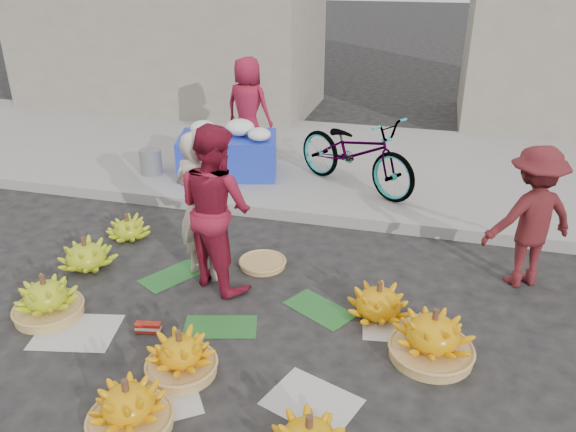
% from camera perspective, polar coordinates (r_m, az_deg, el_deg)
% --- Properties ---
extents(ground, '(80.00, 80.00, 0.00)m').
position_cam_1_polar(ground, '(5.28, -5.06, -10.09)').
color(ground, black).
rests_on(ground, ground).
extents(curb, '(40.00, 0.25, 0.15)m').
position_cam_1_polar(curb, '(7.07, 0.90, 0.32)').
color(curb, gray).
rests_on(curb, ground).
extents(sidewalk, '(40.00, 4.00, 0.12)m').
position_cam_1_polar(sidewalk, '(8.98, 4.19, 5.63)').
color(sidewalk, gray).
rests_on(sidewalk, ground).
extents(building_left, '(6.00, 3.00, 4.00)m').
position_cam_1_polar(building_left, '(12.58, -12.00, 19.79)').
color(building_left, gray).
rests_on(building_left, sidewalk).
extents(newspaper_scatter, '(3.20, 1.80, 0.00)m').
position_cam_1_polar(newspaper_scatter, '(4.69, -8.46, -15.43)').
color(newspaper_scatter, beige).
rests_on(newspaper_scatter, ground).
extents(banana_leaves, '(2.00, 1.00, 0.00)m').
position_cam_1_polar(banana_leaves, '(5.46, -5.35, -8.73)').
color(banana_leaves, '#1D5723').
rests_on(banana_leaves, ground).
extents(banana_bunch_0, '(0.65, 0.65, 0.43)m').
position_cam_1_polar(banana_bunch_0, '(5.62, -23.33, -7.71)').
color(banana_bunch_0, '#AD8148').
rests_on(banana_bunch_0, ground).
extents(banana_bunch_1, '(0.60, 0.60, 0.40)m').
position_cam_1_polar(banana_bunch_1, '(4.62, -10.85, -13.76)').
color(banana_bunch_1, '#AD8148').
rests_on(banana_bunch_1, ground).
extents(banana_bunch_2, '(0.59, 0.59, 0.42)m').
position_cam_1_polar(banana_bunch_2, '(4.26, -15.89, -18.23)').
color(banana_bunch_2, '#AD8148').
rests_on(banana_bunch_2, ground).
extents(banana_bunch_4, '(0.71, 0.71, 0.47)m').
position_cam_1_polar(banana_bunch_4, '(4.82, 14.49, -11.78)').
color(banana_bunch_4, '#AD8148').
rests_on(banana_bunch_4, ground).
extents(banana_bunch_5, '(0.70, 0.70, 0.36)m').
position_cam_1_polar(banana_bunch_5, '(5.24, 9.18, -8.56)').
color(banana_bunch_5, '#E7A20B').
rests_on(banana_bunch_5, ground).
extents(banana_bunch_6, '(0.58, 0.58, 0.36)m').
position_cam_1_polar(banana_bunch_6, '(6.30, -19.86, -3.72)').
color(banana_bunch_6, '#86A717').
rests_on(banana_bunch_6, ground).
extents(banana_bunch_7, '(0.55, 0.55, 0.30)m').
position_cam_1_polar(banana_bunch_7, '(6.82, -15.95, -1.18)').
color(banana_bunch_7, '#86A717').
rests_on(banana_bunch_7, ground).
extents(basket_spare, '(0.64, 0.64, 0.06)m').
position_cam_1_polar(basket_spare, '(6.03, -2.59, -4.83)').
color(basket_spare, '#AD8148').
rests_on(basket_spare, ground).
extents(incense_stack, '(0.23, 0.11, 0.09)m').
position_cam_1_polar(incense_stack, '(5.18, -14.01, -10.93)').
color(incense_stack, '#B11F12').
rests_on(incense_stack, ground).
extents(vendor_cream, '(0.65, 0.52, 1.55)m').
position_cam_1_polar(vendor_cream, '(5.60, -8.92, 0.98)').
color(vendor_cream, beige).
rests_on(vendor_cream, ground).
extents(vendor_red, '(1.00, 0.93, 1.65)m').
position_cam_1_polar(vendor_red, '(5.43, -7.36, 0.86)').
color(vendor_red, maroon).
rests_on(vendor_red, ground).
extents(man_striped, '(1.07, 0.91, 1.44)m').
position_cam_1_polar(man_striped, '(5.91, 23.45, -0.15)').
color(man_striped, maroon).
rests_on(man_striped, ground).
extents(flower_table, '(1.54, 1.17, 0.80)m').
position_cam_1_polar(flower_table, '(8.17, -6.04, 6.46)').
color(flower_table, '#1B2FB5').
rests_on(flower_table, sidewalk).
extents(grey_bucket, '(0.31, 0.31, 0.36)m').
position_cam_1_polar(grey_bucket, '(8.43, -13.75, 5.38)').
color(grey_bucket, slate).
rests_on(grey_bucket, sidewalk).
extents(flower_vendor, '(0.83, 0.62, 1.54)m').
position_cam_1_polar(flower_vendor, '(8.83, -4.09, 10.92)').
color(flower_vendor, maroon).
rests_on(flower_vendor, sidewalk).
extents(bicycle, '(1.61, 2.02, 1.03)m').
position_cam_1_polar(bicycle, '(7.62, 6.90, 6.51)').
color(bicycle, gray).
rests_on(bicycle, sidewalk).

